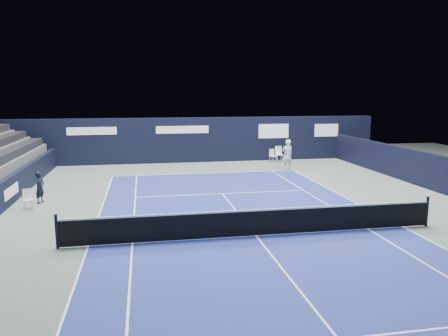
# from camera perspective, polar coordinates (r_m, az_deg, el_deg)

# --- Properties ---
(ground) EXTENTS (48.00, 48.00, 0.00)m
(ground) POSITION_cam_1_polar(r_m,az_deg,el_deg) (16.86, 2.48, -6.75)
(ground) COLOR #4F5E55
(ground) RESTS_ON ground
(court_surface) EXTENTS (10.97, 23.77, 0.01)m
(court_surface) POSITION_cam_1_polar(r_m,az_deg,el_deg) (15.01, 4.22, -8.86)
(court_surface) COLOR navy
(court_surface) RESTS_ON ground
(enclosure_wall_right) EXTENTS (0.30, 22.00, 1.80)m
(enclosure_wall_right) POSITION_cam_1_polar(r_m,az_deg,el_deg) (24.61, 24.79, -0.22)
(enclosure_wall_right) COLOR black
(enclosure_wall_right) RESTS_ON ground
(folding_chair_back_a) EXTENTS (0.48, 0.47, 1.08)m
(folding_chair_back_a) POSITION_cam_1_polar(r_m,az_deg,el_deg) (31.00, 7.17, 1.98)
(folding_chair_back_a) COLOR silver
(folding_chair_back_a) RESTS_ON ground
(folding_chair_back_b) EXTENTS (0.49, 0.48, 0.91)m
(folding_chair_back_b) POSITION_cam_1_polar(r_m,az_deg,el_deg) (30.73, 6.34, 1.74)
(folding_chair_back_b) COLOR silver
(folding_chair_back_b) RESTS_ON ground
(line_judge_chair) EXTENTS (0.47, 0.46, 0.85)m
(line_judge_chair) POSITION_cam_1_polar(r_m,az_deg,el_deg) (20.00, -24.25, -3.55)
(line_judge_chair) COLOR white
(line_judge_chair) RESTS_ON ground
(line_judge) EXTENTS (0.51, 0.60, 1.41)m
(line_judge) POSITION_cam_1_polar(r_m,az_deg,el_deg) (20.82, -22.92, -2.33)
(line_judge) COLOR black
(line_judge) RESTS_ON ground
(court_markings) EXTENTS (11.03, 23.83, 0.00)m
(court_markings) POSITION_cam_1_polar(r_m,az_deg,el_deg) (15.01, 4.22, -8.84)
(court_markings) COLOR white
(court_markings) RESTS_ON court_surface
(tennis_net) EXTENTS (12.90, 0.10, 1.10)m
(tennis_net) POSITION_cam_1_polar(r_m,az_deg,el_deg) (14.85, 4.24, -7.02)
(tennis_net) COLOR black
(tennis_net) RESTS_ON ground
(back_sponsor_wall) EXTENTS (26.00, 0.63, 3.10)m
(back_sponsor_wall) POSITION_cam_1_polar(r_m,az_deg,el_deg) (30.63, -3.59, 3.71)
(back_sponsor_wall) COLOR black
(back_sponsor_wall) RESTS_ON ground
(side_barrier_left) EXTENTS (0.33, 22.00, 1.20)m
(side_barrier_left) POSITION_cam_1_polar(r_m,az_deg,el_deg) (20.99, -26.46, -2.78)
(side_barrier_left) COLOR black
(side_barrier_left) RESTS_ON ground
(tennis_player) EXTENTS (0.76, 0.89, 1.90)m
(tennis_player) POSITION_cam_1_polar(r_m,az_deg,el_deg) (27.76, 8.26, 1.74)
(tennis_player) COLOR silver
(tennis_player) RESTS_ON ground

